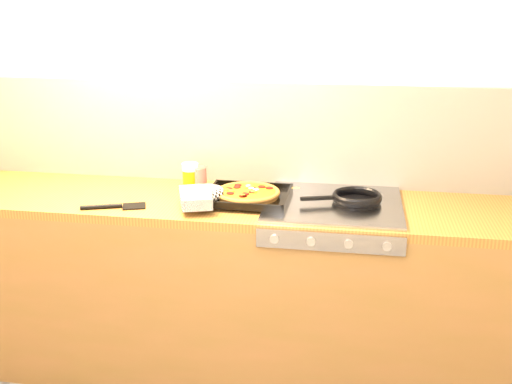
% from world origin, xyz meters
% --- Properties ---
extents(room_shell, '(3.20, 3.20, 3.20)m').
position_xyz_m(room_shell, '(0.00, 1.39, 1.15)').
color(room_shell, white).
rests_on(room_shell, ground).
extents(counter_run, '(3.20, 0.62, 0.90)m').
position_xyz_m(counter_run, '(0.00, 1.10, 0.45)').
color(counter_run, brown).
rests_on(counter_run, ground).
extents(stovetop, '(0.60, 0.56, 0.02)m').
position_xyz_m(stovetop, '(0.45, 1.10, 0.91)').
color(stovetop, '#9B9AA0').
rests_on(stovetop, counter_run).
extents(pizza_on_tray, '(0.50, 0.43, 0.06)m').
position_xyz_m(pizza_on_tray, '(0.00, 1.06, 0.94)').
color(pizza_on_tray, black).
rests_on(pizza_on_tray, stovetop).
extents(frying_pan, '(0.39, 0.28, 0.04)m').
position_xyz_m(frying_pan, '(0.55, 1.11, 0.94)').
color(frying_pan, black).
rests_on(frying_pan, stovetop).
extents(tomato_can, '(0.10, 0.10, 0.12)m').
position_xyz_m(tomato_can, '(-0.21, 1.23, 0.96)').
color(tomato_can, '#A30D0D').
rests_on(tomato_can, counter_run).
extents(juice_glass, '(0.10, 0.10, 0.13)m').
position_xyz_m(juice_glass, '(-0.24, 1.21, 0.97)').
color(juice_glass, orange).
rests_on(juice_glass, counter_run).
extents(wooden_spoon, '(0.29, 0.11, 0.02)m').
position_xyz_m(wooden_spoon, '(0.17, 1.26, 0.91)').
color(wooden_spoon, olive).
rests_on(wooden_spoon, counter_run).
extents(black_spatula, '(0.28, 0.14, 0.02)m').
position_xyz_m(black_spatula, '(-0.50, 0.90, 0.91)').
color(black_spatula, black).
rests_on(black_spatula, counter_run).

